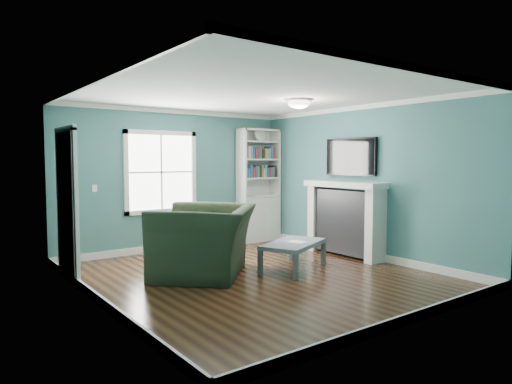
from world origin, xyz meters
TOP-DOWN VIEW (x-y plane):
  - floor at (0.00, 0.00)m, footprint 5.00×5.00m
  - room_walls at (0.00, 0.00)m, footprint 5.00×5.00m
  - trim at (0.00, 0.00)m, footprint 4.50×5.00m
  - window at (-0.30, 2.49)m, footprint 1.40×0.06m
  - bookshelf at (1.77, 2.30)m, footprint 0.90×0.35m
  - fireplace at (2.08, 0.20)m, footprint 0.44×1.58m
  - tv at (2.20, 0.20)m, footprint 0.06×1.10m
  - door at (-2.22, 1.40)m, footprint 0.12×0.98m
  - ceiling_fixture at (0.90, 0.10)m, footprint 0.38×0.38m
  - light_switch at (-1.50, 2.48)m, footprint 0.08×0.01m
  - recliner at (-0.53, 0.53)m, footprint 1.77×1.80m
  - coffee_table at (0.71, -0.00)m, footprint 1.31×1.05m
  - paper_sheet at (0.77, -0.03)m, footprint 0.28×0.32m

SIDE VIEW (x-z plane):
  - floor at x=0.00m, z-range 0.00..0.00m
  - coffee_table at x=0.71m, z-range 0.15..0.57m
  - paper_sheet at x=0.77m, z-range 0.42..0.42m
  - fireplace at x=2.08m, z-range -0.01..1.29m
  - recliner at x=-0.53m, z-range 0.00..1.34m
  - bookshelf at x=1.77m, z-range -0.23..2.08m
  - door at x=-2.22m, z-range -0.01..2.16m
  - light_switch at x=-1.50m, z-range 1.14..1.26m
  - trim at x=0.00m, z-range -0.06..2.54m
  - window at x=-0.30m, z-range 0.70..2.20m
  - room_walls at x=0.00m, z-range -0.92..4.08m
  - tv at x=2.20m, z-range 1.40..2.05m
  - ceiling_fixture at x=0.90m, z-range 2.47..2.63m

